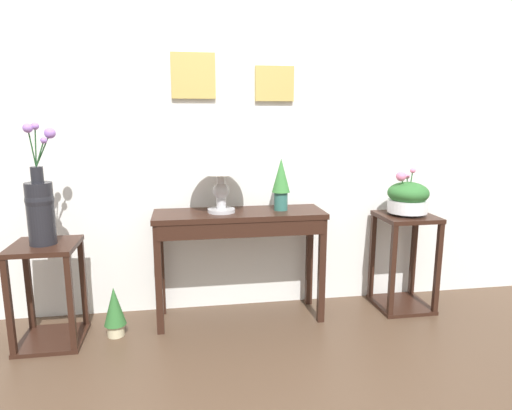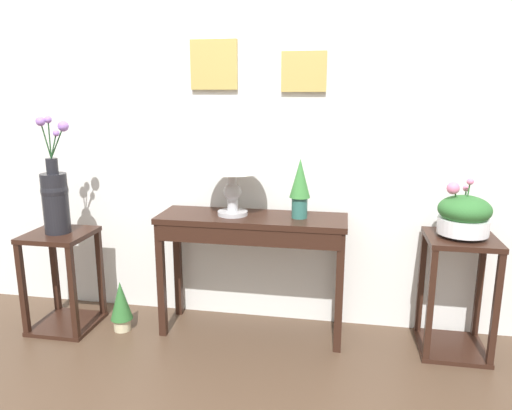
{
  "view_description": "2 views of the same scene",
  "coord_description": "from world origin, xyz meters",
  "px_view_note": "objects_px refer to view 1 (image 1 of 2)",
  "views": [
    {
      "loc": [
        -0.36,
        -1.87,
        1.41
      ],
      "look_at": [
        0.11,
        1.06,
        0.81
      ],
      "focal_mm": 31.08,
      "sensor_mm": 36.0,
      "label": 1
    },
    {
      "loc": [
        0.53,
        -1.75,
        1.51
      ],
      "look_at": [
        0.02,
        1.03,
        0.85
      ],
      "focal_mm": 33.79,
      "sensor_mm": 36.0,
      "label": 2
    }
  ],
  "objects_px": {
    "pedestal_stand_right": "(404,262)",
    "planter_bowl_wide_right": "(408,197)",
    "flower_vase_tall_left": "(40,205)",
    "potted_plant_on_console": "(281,181)",
    "table_lamp": "(221,159)",
    "console_table": "(240,230)",
    "potted_plant_floor": "(115,310)",
    "pedestal_stand_left": "(49,294)"
  },
  "relations": [
    {
      "from": "planter_bowl_wide_right",
      "to": "potted_plant_floor",
      "type": "bearing_deg",
      "value": -176.37
    },
    {
      "from": "pedestal_stand_left",
      "to": "pedestal_stand_right",
      "type": "height_order",
      "value": "pedestal_stand_right"
    },
    {
      "from": "table_lamp",
      "to": "planter_bowl_wide_right",
      "type": "xyz_separation_m",
      "value": [
        1.34,
        -0.01,
        -0.29
      ]
    },
    {
      "from": "planter_bowl_wide_right",
      "to": "potted_plant_floor",
      "type": "relative_size",
      "value": 1.03
    },
    {
      "from": "console_table",
      "to": "pedestal_stand_right",
      "type": "relative_size",
      "value": 1.63
    },
    {
      "from": "console_table",
      "to": "table_lamp",
      "type": "height_order",
      "value": "table_lamp"
    },
    {
      "from": "console_table",
      "to": "potted_plant_floor",
      "type": "bearing_deg",
      "value": -171.95
    },
    {
      "from": "potted_plant_on_console",
      "to": "flower_vase_tall_left",
      "type": "xyz_separation_m",
      "value": [
        -1.5,
        -0.16,
        -0.09
      ]
    },
    {
      "from": "potted_plant_on_console",
      "to": "planter_bowl_wide_right",
      "type": "bearing_deg",
      "value": -1.11
    },
    {
      "from": "potted_plant_floor",
      "to": "console_table",
      "type": "bearing_deg",
      "value": 8.05
    },
    {
      "from": "pedestal_stand_right",
      "to": "planter_bowl_wide_right",
      "type": "height_order",
      "value": "planter_bowl_wide_right"
    },
    {
      "from": "pedestal_stand_right",
      "to": "potted_plant_floor",
      "type": "height_order",
      "value": "pedestal_stand_right"
    },
    {
      "from": "potted_plant_on_console",
      "to": "pedestal_stand_right",
      "type": "height_order",
      "value": "potted_plant_on_console"
    },
    {
      "from": "table_lamp",
      "to": "potted_plant_floor",
      "type": "distance_m",
      "value": 1.19
    },
    {
      "from": "console_table",
      "to": "flower_vase_tall_left",
      "type": "distance_m",
      "value": 1.25
    },
    {
      "from": "potted_plant_on_console",
      "to": "flower_vase_tall_left",
      "type": "bearing_deg",
      "value": -173.88
    },
    {
      "from": "flower_vase_tall_left",
      "to": "table_lamp",
      "type": "bearing_deg",
      "value": 7.98
    },
    {
      "from": "planter_bowl_wide_right",
      "to": "potted_plant_floor",
      "type": "xyz_separation_m",
      "value": [
        -2.05,
        -0.13,
        -0.66
      ]
    },
    {
      "from": "pedestal_stand_right",
      "to": "planter_bowl_wide_right",
      "type": "distance_m",
      "value": 0.48
    },
    {
      "from": "pedestal_stand_right",
      "to": "pedestal_stand_left",
      "type": "bearing_deg",
      "value": -176.64
    },
    {
      "from": "console_table",
      "to": "potted_plant_floor",
      "type": "height_order",
      "value": "console_table"
    },
    {
      "from": "flower_vase_tall_left",
      "to": "pedestal_stand_right",
      "type": "bearing_deg",
      "value": 3.38
    },
    {
      "from": "table_lamp",
      "to": "pedestal_stand_left",
      "type": "relative_size",
      "value": 0.76
    },
    {
      "from": "console_table",
      "to": "pedestal_stand_left",
      "type": "height_order",
      "value": "console_table"
    },
    {
      "from": "pedestal_stand_left",
      "to": "flower_vase_tall_left",
      "type": "relative_size",
      "value": 0.89
    },
    {
      "from": "console_table",
      "to": "potted_plant_floor",
      "type": "relative_size",
      "value": 3.44
    },
    {
      "from": "pedestal_stand_left",
      "to": "potted_plant_on_console",
      "type": "bearing_deg",
      "value": 6.09
    },
    {
      "from": "table_lamp",
      "to": "planter_bowl_wide_right",
      "type": "bearing_deg",
      "value": -0.43
    },
    {
      "from": "flower_vase_tall_left",
      "to": "planter_bowl_wide_right",
      "type": "height_order",
      "value": "flower_vase_tall_left"
    },
    {
      "from": "pedestal_stand_left",
      "to": "table_lamp",
      "type": "bearing_deg",
      "value": 7.94
    },
    {
      "from": "potted_plant_on_console",
      "to": "table_lamp",
      "type": "bearing_deg",
      "value": -178.9
    },
    {
      "from": "pedestal_stand_right",
      "to": "planter_bowl_wide_right",
      "type": "relative_size",
      "value": 2.06
    },
    {
      "from": "pedestal_stand_left",
      "to": "planter_bowl_wide_right",
      "type": "relative_size",
      "value": 1.88
    },
    {
      "from": "console_table",
      "to": "potted_plant_floor",
      "type": "xyz_separation_m",
      "value": [
        -0.83,
        -0.12,
        -0.47
      ]
    },
    {
      "from": "pedestal_stand_left",
      "to": "potted_plant_floor",
      "type": "relative_size",
      "value": 1.93
    },
    {
      "from": "flower_vase_tall_left",
      "to": "planter_bowl_wide_right",
      "type": "bearing_deg",
      "value": 3.37
    },
    {
      "from": "potted_plant_on_console",
      "to": "pedestal_stand_right",
      "type": "distance_m",
      "value": 1.11
    },
    {
      "from": "flower_vase_tall_left",
      "to": "potted_plant_floor",
      "type": "bearing_deg",
      "value": 2.01
    },
    {
      "from": "pedestal_stand_right",
      "to": "console_table",
      "type": "bearing_deg",
      "value": -179.41
    },
    {
      "from": "table_lamp",
      "to": "flower_vase_tall_left",
      "type": "distance_m",
      "value": 1.13
    },
    {
      "from": "potted_plant_floor",
      "to": "potted_plant_on_console",
      "type": "bearing_deg",
      "value": 7.51
    },
    {
      "from": "flower_vase_tall_left",
      "to": "potted_plant_floor",
      "type": "xyz_separation_m",
      "value": [
        0.38,
        0.01,
        -0.7
      ]
    }
  ]
}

